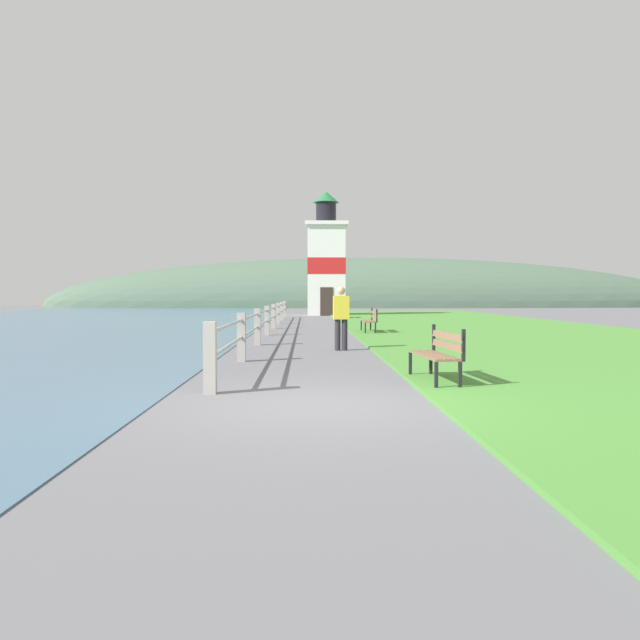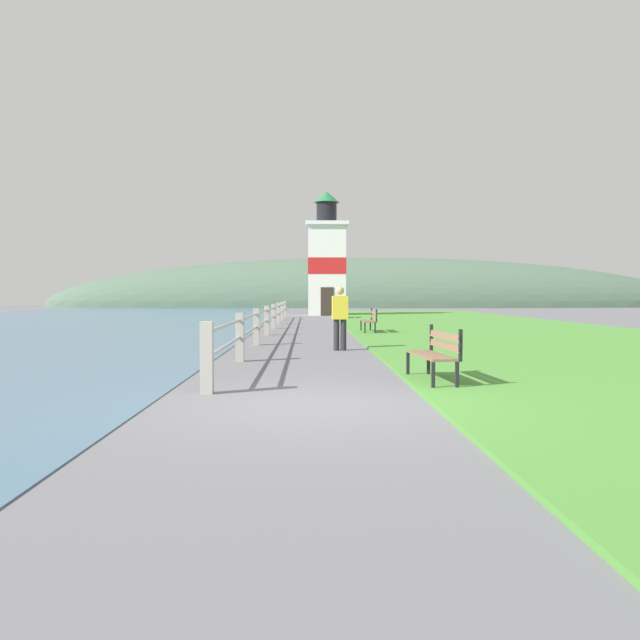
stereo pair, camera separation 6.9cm
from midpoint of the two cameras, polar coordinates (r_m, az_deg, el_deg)
The scene contains 9 objects.
ground_plane at distance 8.31m, azimuth -0.74°, elevation -7.80°, with size 160.00×160.00×0.00m, color slate.
grass_verge at distance 28.22m, azimuth 14.63°, elevation -0.67°, with size 12.00×56.82×0.06m.
seawall_railing at distance 24.83m, azimuth -4.49°, elevation 0.36°, with size 0.18×31.38×1.07m.
park_bench_near at distance 10.38m, azimuth 10.76°, elevation -2.83°, with size 0.60×1.67×0.94m.
park_bench_midway at distance 23.76m, azimuth 4.69°, elevation 0.08°, with size 0.48×1.88×0.94m.
park_bench_far at distance 38.51m, azimuth 2.31°, elevation 0.93°, with size 0.58×1.73×0.94m.
lighthouse at distance 45.00m, azimuth 0.65°, elevation 5.28°, with size 3.05×3.05×8.87m.
person_strolling at distance 16.34m, azimuth 1.96°, elevation 0.38°, with size 0.42×0.25×1.68m.
distant_hillside at distance 76.50m, azimuth 4.91°, elevation 1.20°, with size 80.00×16.00×12.00m.
Camera 2 is at (-0.02, -8.18, 1.46)m, focal length 35.00 mm.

